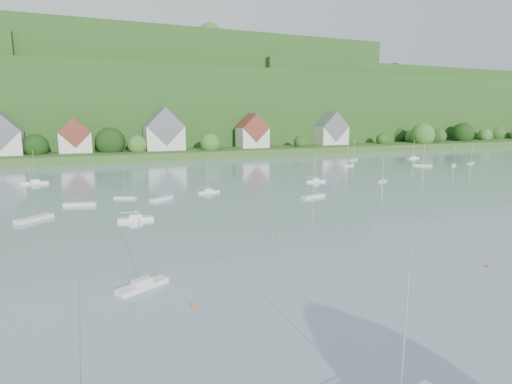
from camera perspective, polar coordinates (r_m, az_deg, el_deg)
far_shore_strip at (r=194.88m, az=-14.50°, el=5.40°), size 600.00×60.00×3.00m
forested_ridge at (r=262.36m, az=-16.89°, el=11.17°), size 620.00×181.22×69.89m
village_building_0 at (r=181.37m, az=-31.53°, el=6.40°), size 14.00×10.40×16.00m
village_building_1 at (r=181.40m, az=-23.56°, el=6.82°), size 12.00×9.36×14.00m
village_building_2 at (r=183.34m, az=-12.51°, el=7.94°), size 16.00×11.44×18.00m
village_building_3 at (r=192.75m, az=-0.50°, el=8.04°), size 13.00×10.40×15.50m
village_building_4 at (r=217.24m, az=10.25°, el=8.18°), size 15.00×10.40×16.50m
near_sailboat_6 at (r=44.96m, az=-15.33°, el=-12.15°), size 5.63×3.83×7.45m
mooring_buoy_2 at (r=56.20m, az=29.18°, el=-8.98°), size 0.44×0.44×0.44m
mooring_buoy_3 at (r=62.29m, az=3.17°, el=-5.82°), size 0.41×0.41×0.41m
mooring_buoy_5 at (r=40.25m, az=-8.61°, el=-15.31°), size 0.41×0.41×0.41m
far_sailboat_cluster at (r=110.64m, az=-5.63°, el=1.51°), size 199.16×69.22×8.73m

